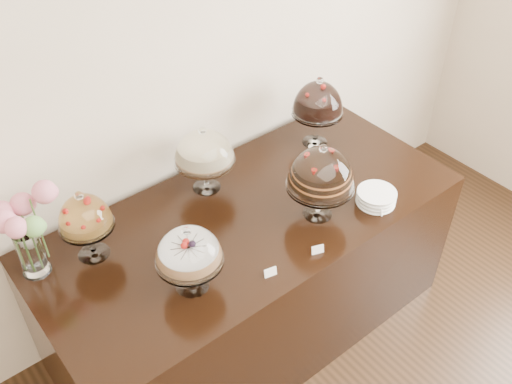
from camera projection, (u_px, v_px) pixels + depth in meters
wall_back at (154, 75)px, 2.74m from camera, size 5.00×0.04×3.00m
display_counter at (250, 274)px, 3.17m from camera, size 2.20×1.00×0.90m
cake_stand_sugar_sponge at (189, 250)px, 2.38m from camera, size 0.30×0.30×0.35m
cake_stand_choco_layer at (321, 172)px, 2.70m from camera, size 0.34×0.34×0.43m
cake_stand_cheesecake at (204, 150)px, 2.88m from camera, size 0.32×0.32×0.38m
cake_stand_dark_choco at (318, 101)px, 3.17m from camera, size 0.29×0.29×0.43m
cake_stand_fruit_tart at (84, 216)px, 2.51m from camera, size 0.25×0.25×0.38m
flower_vase at (24, 226)px, 2.43m from camera, size 0.30×0.26×0.44m
plate_stack at (376, 197)px, 2.92m from camera, size 0.20×0.20×0.07m
price_card_left at (270, 272)px, 2.55m from camera, size 0.06×0.03×0.04m
price_card_right at (384, 210)px, 2.87m from camera, size 0.06×0.03×0.04m
price_card_extra at (318, 250)px, 2.66m from camera, size 0.06×0.03×0.04m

